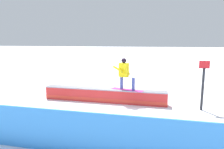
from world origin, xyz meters
name	(u,v)px	position (x,y,z in m)	size (l,w,h in m)	color
ground_plane	(104,102)	(0.00, 0.00, 0.00)	(120.00, 120.00, 0.00)	white
grind_box	(104,96)	(0.00, 0.00, 0.28)	(5.67, 0.85, 0.62)	red
snowboarder	(125,73)	(-0.94, 0.03, 1.38)	(1.46, 0.76, 1.41)	#CB3295
safety_fence	(70,132)	(0.00, 4.44, 0.57)	(8.45, 0.06, 1.14)	#3486DE
trail_marker	(203,84)	(-4.13, 0.47, 1.08)	(0.40, 0.10, 2.02)	#262628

